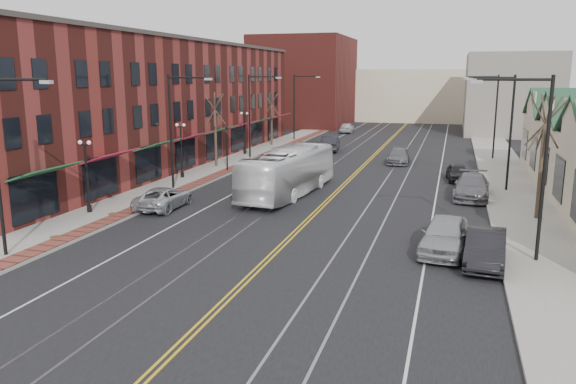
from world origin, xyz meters
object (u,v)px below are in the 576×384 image
Objects in this scene: parked_car_d at (458,172)px; parked_car_a at (445,235)px; parked_car_c at (472,187)px; parked_car_b at (485,248)px; transit_bus at (289,172)px; parked_suv at (164,198)px.

parked_car_a is at bearing -97.67° from parked_car_d.
parked_car_a is 0.91× the size of parked_car_c.
parked_car_b is 0.85× the size of parked_car_c.
parked_car_c reaches higher than parked_car_d.
transit_bus is 14.25m from parked_car_d.
transit_bus reaches higher than parked_car_d.
parked_suv is 17.41m from parked_car_a.
parked_car_d is (0.61, 18.99, -0.19)m from parked_car_a.
parked_suv is 1.24× the size of parked_car_d.
parked_car_c is 1.40× the size of parked_car_d.
parked_car_d is at bearing 100.88° from parked_car_c.
parked_car_c reaches higher than parked_suv.
transit_bus reaches higher than parked_car_a.
parked_car_b is 14.00m from parked_car_c.
transit_bus is at bearing -147.58° from parked_car_d.
parked_car_a is 1.07× the size of parked_car_b.
parked_car_c is at bearing -87.85° from parked_car_d.
parked_suv is 19.41m from parked_car_b.
transit_bus is at bearing -165.28° from parked_car_c.
parked_car_a is at bearing -93.79° from parked_car_c.
parked_car_a is (10.56, -10.18, -0.76)m from transit_bus.
parked_car_c is (12.05, 2.52, -0.82)m from transit_bus.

